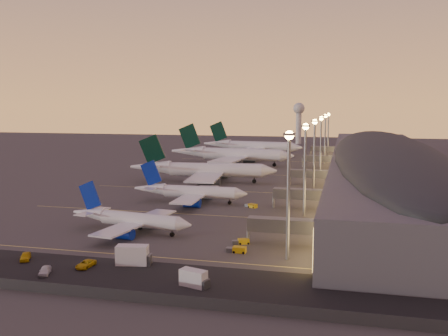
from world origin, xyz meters
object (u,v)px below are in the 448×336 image
(airliner_wide_far, at_px, (252,146))
(service_van_d, at_px, (86,264))
(airliner_narrow_south, at_px, (130,219))
(service_van_b, at_px, (25,256))
(airliner_wide_near, at_px, (203,170))
(catering_truck_a, at_px, (134,256))
(airliner_narrow_north, at_px, (190,192))
(radar_tower, at_px, (299,116))
(baggage_tug_b, at_px, (241,242))
(catering_truck_b, at_px, (195,279))
(baggage_tug_a, at_px, (237,250))
(baggage_tug_c, at_px, (251,206))
(service_van_c, at_px, (45,271))
(airliner_wide_mid, at_px, (231,154))

(airliner_wide_far, distance_m, service_van_d, 221.14)
(airliner_narrow_south, height_order, service_van_b, airliner_narrow_south)
(airliner_wide_near, bearing_deg, catering_truck_a, -87.04)
(airliner_narrow_north, xyz_separation_m, airliner_wide_near, (-7.87, 41.72, 1.48))
(radar_tower, xyz_separation_m, baggage_tug_b, (14.73, -291.25, -21.36))
(catering_truck_b, bearing_deg, airliner_wide_far, 115.37)
(baggage_tug_a, distance_m, baggage_tug_c, 46.64)
(airliner_wide_near, xyz_separation_m, service_van_b, (-6.20, -106.01, -4.16))
(airliner_narrow_south, distance_m, catering_truck_a, 25.86)
(service_van_c, bearing_deg, catering_truck_b, -19.98)
(airliner_narrow_south, height_order, catering_truck_b, airliner_narrow_south)
(airliner_wide_mid, bearing_deg, airliner_wide_near, -83.57)
(airliner_wide_near, distance_m, service_van_c, 112.71)
(service_van_b, bearing_deg, catering_truck_b, -36.90)
(catering_truck_a, distance_m, service_van_d, 9.22)
(service_van_b, bearing_deg, airliner_narrow_south, 39.17)
(airliner_narrow_north, bearing_deg, service_van_d, -90.76)
(catering_truck_a, distance_m, service_van_b, 22.50)
(airliner_wide_near, relative_size, radar_tower, 1.84)
(airliner_wide_near, bearing_deg, service_van_b, -99.25)
(catering_truck_b, relative_size, service_van_b, 1.23)
(airliner_narrow_north, bearing_deg, airliner_narrow_south, -95.39)
(airliner_wide_far, height_order, service_van_d, airliner_wide_far)
(service_van_c, bearing_deg, baggage_tug_c, 47.94)
(airliner_wide_near, bearing_deg, radar_tower, 78.94)
(airliner_wide_near, height_order, airliner_wide_mid, airliner_wide_mid)
(radar_tower, relative_size, baggage_tug_a, 7.68)
(service_van_c, bearing_deg, airliner_wide_mid, 70.13)
(airliner_wide_far, bearing_deg, airliner_wide_mid, -83.32)
(airliner_narrow_south, xyz_separation_m, airliner_wide_near, (-4.73, 80.14, 1.82))
(airliner_narrow_south, bearing_deg, baggage_tug_b, 0.71)
(radar_tower, relative_size, baggage_tug_b, 8.06)
(airliner_narrow_south, relative_size, airliner_wide_near, 0.56)
(catering_truck_b, height_order, service_van_d, catering_truck_b)
(airliner_wide_far, relative_size, catering_truck_a, 9.05)
(baggage_tug_a, xyz_separation_m, baggage_tug_b, (-0.43, 6.60, -0.06))
(airliner_wide_near, relative_size, service_van_b, 13.38)
(radar_tower, distance_m, service_van_d, 315.22)
(service_van_b, bearing_deg, service_van_c, -64.98)
(catering_truck_a, bearing_deg, service_van_d, -165.03)
(catering_truck_b, bearing_deg, catering_truck_a, 167.36)
(radar_tower, bearing_deg, catering_truck_a, -90.48)
(service_van_d, bearing_deg, airliner_narrow_south, 100.22)
(service_van_b, bearing_deg, service_van_d, -32.82)
(airliner_narrow_south, distance_m, airliner_narrow_north, 38.55)
(radar_tower, xyz_separation_m, catering_truck_b, (12.37, -319.00, -20.52))
(airliner_narrow_south, relative_size, service_van_c, 7.73)
(airliner_wide_far, xyz_separation_m, radar_tower, (20.08, 93.41, 16.59))
(catering_truck_a, distance_m, service_van_c, 16.48)
(catering_truck_a, xyz_separation_m, service_van_c, (-13.57, -9.29, -1.03))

